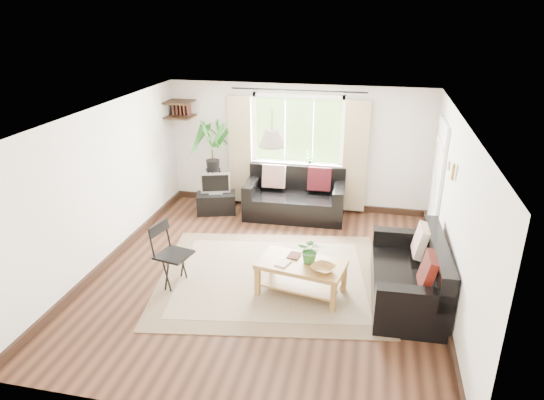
% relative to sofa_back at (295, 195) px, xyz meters
% --- Properties ---
extents(floor, '(5.50, 5.50, 0.00)m').
position_rel_sofa_back_xyz_m(floor, '(-0.04, -2.23, -0.43)').
color(floor, black).
rests_on(floor, ground).
extents(ceiling, '(5.50, 5.50, 0.00)m').
position_rel_sofa_back_xyz_m(ceiling, '(-0.04, -2.23, 1.97)').
color(ceiling, white).
rests_on(ceiling, floor).
extents(wall_back, '(5.00, 0.02, 2.40)m').
position_rel_sofa_back_xyz_m(wall_back, '(-0.04, 0.52, 0.77)').
color(wall_back, silver).
rests_on(wall_back, floor).
extents(wall_front, '(5.00, 0.02, 2.40)m').
position_rel_sofa_back_xyz_m(wall_front, '(-0.04, -4.98, 0.77)').
color(wall_front, silver).
rests_on(wall_front, floor).
extents(wall_left, '(0.02, 5.50, 2.40)m').
position_rel_sofa_back_xyz_m(wall_left, '(-2.54, -2.23, 0.77)').
color(wall_left, silver).
rests_on(wall_left, floor).
extents(wall_right, '(0.02, 5.50, 2.40)m').
position_rel_sofa_back_xyz_m(wall_right, '(2.46, -2.23, 0.77)').
color(wall_right, silver).
rests_on(wall_right, floor).
extents(rug, '(3.66, 3.27, 0.02)m').
position_rel_sofa_back_xyz_m(rug, '(0.04, -2.28, -0.42)').
color(rug, '#BAAC90').
rests_on(rug, floor).
extents(window, '(2.50, 0.16, 2.16)m').
position_rel_sofa_back_xyz_m(window, '(-0.04, 0.48, 1.12)').
color(window, white).
rests_on(window, wall_back).
extents(door, '(0.06, 0.96, 2.06)m').
position_rel_sofa_back_xyz_m(door, '(2.43, -0.53, 0.57)').
color(door, silver).
rests_on(door, wall_right).
extents(corner_shelf, '(0.50, 0.50, 0.34)m').
position_rel_sofa_back_xyz_m(corner_shelf, '(-2.29, 0.27, 1.46)').
color(corner_shelf, black).
rests_on(corner_shelf, wall_back).
extents(pendant_lamp, '(0.36, 0.36, 0.54)m').
position_rel_sofa_back_xyz_m(pendant_lamp, '(-0.04, -1.83, 1.62)').
color(pendant_lamp, beige).
rests_on(pendant_lamp, ceiling).
extents(wall_sconce, '(0.12, 0.12, 0.28)m').
position_rel_sofa_back_xyz_m(wall_sconce, '(2.39, -1.93, 1.31)').
color(wall_sconce, beige).
rests_on(wall_sconce, wall_right).
extents(sofa_back, '(1.86, 0.97, 0.86)m').
position_rel_sofa_back_xyz_m(sofa_back, '(0.00, 0.00, 0.00)').
color(sofa_back, black).
rests_on(sofa_back, floor).
extents(sofa_right, '(1.83, 0.96, 0.85)m').
position_rel_sofa_back_xyz_m(sofa_right, '(1.95, -2.45, -0.01)').
color(sofa_right, black).
rests_on(sofa_right, floor).
extents(coffee_table, '(1.27, 0.84, 0.48)m').
position_rel_sofa_back_xyz_m(coffee_table, '(0.53, -2.59, -0.19)').
color(coffee_table, brown).
rests_on(coffee_table, floor).
extents(table_plant, '(0.35, 0.31, 0.36)m').
position_rel_sofa_back_xyz_m(table_plant, '(0.64, -2.56, 0.23)').
color(table_plant, '#326D2B').
rests_on(table_plant, coffee_table).
extents(bowl, '(0.41, 0.41, 0.08)m').
position_rel_sofa_back_xyz_m(bowl, '(0.85, -2.76, 0.09)').
color(bowl, olive).
rests_on(bowl, coffee_table).
extents(book_a, '(0.22, 0.26, 0.02)m').
position_rel_sofa_back_xyz_m(book_a, '(0.22, -2.64, 0.06)').
color(book_a, white).
rests_on(book_a, coffee_table).
extents(book_b, '(0.19, 0.24, 0.02)m').
position_rel_sofa_back_xyz_m(book_b, '(0.32, -2.42, 0.06)').
color(book_b, '#522B21').
rests_on(book_b, coffee_table).
extents(tv_stand, '(0.82, 0.61, 0.39)m').
position_rel_sofa_back_xyz_m(tv_stand, '(-1.50, -0.15, -0.24)').
color(tv_stand, black).
rests_on(tv_stand, floor).
extents(tv, '(0.59, 0.35, 0.43)m').
position_rel_sofa_back_xyz_m(tv, '(-1.50, -0.15, 0.17)').
color(tv, '#A5A5AA').
rests_on(tv, tv_stand).
extents(palm_stand, '(0.68, 0.68, 1.70)m').
position_rel_sofa_back_xyz_m(palm_stand, '(-1.63, 0.13, 0.42)').
color(palm_stand, black).
rests_on(palm_stand, floor).
extents(folding_chair, '(0.57, 0.57, 0.93)m').
position_rel_sofa_back_xyz_m(folding_chair, '(-1.26, -2.75, 0.03)').
color(folding_chair, black).
rests_on(folding_chair, floor).
extents(sill_plant, '(0.14, 0.10, 0.27)m').
position_rel_sofa_back_xyz_m(sill_plant, '(0.21, 0.40, 0.63)').
color(sill_plant, '#2D6023').
rests_on(sill_plant, window).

